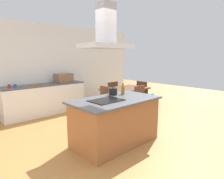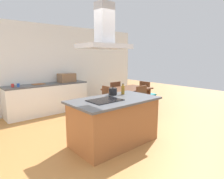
# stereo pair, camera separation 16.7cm
# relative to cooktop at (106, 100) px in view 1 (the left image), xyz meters

# --- Properties ---
(ground) EXTENTS (16.00, 16.00, 0.00)m
(ground) POSITION_rel_cooktop_xyz_m (0.23, 1.50, -0.91)
(ground) COLOR #AD753D
(wall_back) EXTENTS (7.20, 0.10, 2.70)m
(wall_back) POSITION_rel_cooktop_xyz_m (0.23, 3.25, 0.44)
(wall_back) COLOR white
(wall_back) RESTS_ON ground
(kitchen_island) EXTENTS (1.74, 0.99, 0.90)m
(kitchen_island) POSITION_rel_cooktop_xyz_m (0.23, 0.00, -0.45)
(kitchen_island) COLOR #995B33
(kitchen_island) RESTS_ON ground
(cooktop) EXTENTS (0.60, 0.44, 0.01)m
(cooktop) POSITION_rel_cooktop_xyz_m (0.00, 0.00, 0.00)
(cooktop) COLOR black
(cooktop) RESTS_ON kitchen_island
(tea_kettle) EXTENTS (0.23, 0.18, 0.17)m
(tea_kettle) POSITION_rel_cooktop_xyz_m (0.47, 0.32, 0.07)
(tea_kettle) COLOR black
(tea_kettle) RESTS_ON kitchen_island
(olive_oil_bottle) EXTENTS (0.07, 0.07, 0.23)m
(olive_oil_bottle) POSITION_rel_cooktop_xyz_m (0.68, 0.22, 0.09)
(olive_oil_bottle) COLOR olive
(olive_oil_bottle) RESTS_ON kitchen_island
(back_counter) EXTENTS (2.43, 0.62, 0.90)m
(back_counter) POSITION_rel_cooktop_xyz_m (0.07, 2.88, -0.46)
(back_counter) COLOR white
(back_counter) RESTS_ON ground
(countertop_microwave) EXTENTS (0.50, 0.38, 0.28)m
(countertop_microwave) POSITION_rel_cooktop_xyz_m (0.72, 2.88, 0.13)
(countertop_microwave) COLOR brown
(countertop_microwave) RESTS_ON back_counter
(coffee_mug_red) EXTENTS (0.08, 0.08, 0.09)m
(coffee_mug_red) POSITION_rel_cooktop_xyz_m (-0.88, 2.87, 0.04)
(coffee_mug_red) COLOR red
(coffee_mug_red) RESTS_ON back_counter
(coffee_mug_blue) EXTENTS (0.08, 0.08, 0.09)m
(coffee_mug_blue) POSITION_rel_cooktop_xyz_m (-0.75, 2.82, 0.04)
(coffee_mug_blue) COLOR #2D56B2
(coffee_mug_blue) RESTS_ON back_counter
(cutting_board) EXTENTS (0.34, 0.24, 0.02)m
(cutting_board) POSITION_rel_cooktop_xyz_m (-0.17, 2.93, 0.00)
(cutting_board) COLOR #995B33
(cutting_board) RESTS_ON back_counter
(dining_table) EXTENTS (1.40, 0.90, 0.75)m
(dining_table) POSITION_rel_cooktop_xyz_m (1.97, 1.36, -0.24)
(dining_table) COLOR #59331E
(dining_table) RESTS_ON ground
(chair_facing_island) EXTENTS (0.42, 0.42, 0.89)m
(chair_facing_island) POSITION_rel_cooktop_xyz_m (1.97, 0.69, -0.40)
(chair_facing_island) COLOR teal
(chair_facing_island) RESTS_ON ground
(chair_at_right_end) EXTENTS (0.42, 0.42, 0.89)m
(chair_at_right_end) POSITION_rel_cooktop_xyz_m (2.89, 1.36, -0.40)
(chair_at_right_end) COLOR teal
(chair_at_right_end) RESTS_ON ground
(chair_at_left_end) EXTENTS (0.42, 0.42, 0.89)m
(chair_at_left_end) POSITION_rel_cooktop_xyz_m (1.06, 1.36, -0.40)
(chair_at_left_end) COLOR teal
(chair_at_left_end) RESTS_ON ground
(chair_facing_back_wall) EXTENTS (0.42, 0.42, 0.89)m
(chair_facing_back_wall) POSITION_rel_cooktop_xyz_m (1.97, 2.02, -0.40)
(chair_facing_back_wall) COLOR teal
(chair_facing_back_wall) RESTS_ON ground
(range_hood) EXTENTS (0.90, 0.55, 0.78)m
(range_hood) POSITION_rel_cooktop_xyz_m (0.00, 0.00, 1.20)
(range_hood) COLOR #ADADB2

